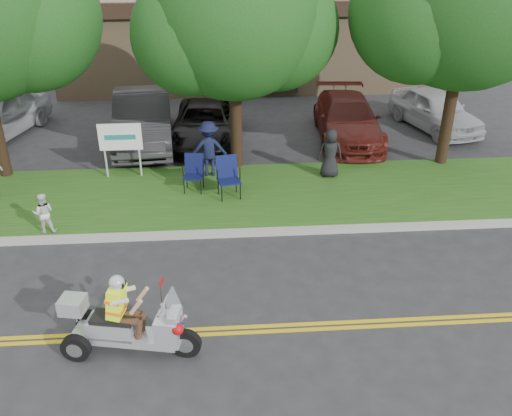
{
  "coord_description": "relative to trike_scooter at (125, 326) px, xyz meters",
  "views": [
    {
      "loc": [
        -0.03,
        -8.51,
        6.85
      ],
      "look_at": [
        0.73,
        2.0,
        1.3
      ],
      "focal_mm": 38.0,
      "sensor_mm": 36.0,
      "label": 1
    }
  ],
  "objects": [
    {
      "name": "centerline_far",
      "position": [
        1.8,
        0.48,
        -0.56
      ],
      "size": [
        60.0,
        0.1,
        0.01
      ],
      "primitive_type": "cube",
      "color": "gold",
      "rests_on": "ground"
    },
    {
      "name": "child_right",
      "position": [
        -2.55,
        4.3,
        0.05
      ],
      "size": [
        0.54,
        0.44,
        1.02
      ],
      "primitive_type": "imported",
      "rotation": [
        0.0,
        0.0,
        3.25
      ],
      "color": "white",
      "rests_on": "grass_verge"
    },
    {
      "name": "centerline_near",
      "position": [
        1.8,
        0.32,
        -0.56
      ],
      "size": [
        60.0,
        0.1,
        0.01
      ],
      "primitive_type": "cube",
      "color": "gold",
      "rests_on": "ground"
    },
    {
      "name": "grass_verge",
      "position": [
        1.8,
        6.1,
        -0.51
      ],
      "size": [
        60.0,
        4.0,
        0.1
      ],
      "primitive_type": "cube",
      "color": "#205216",
      "rests_on": "ground"
    },
    {
      "name": "business_sign",
      "position": [
        -1.1,
        7.5,
        0.69
      ],
      "size": [
        1.25,
        0.06,
        1.75
      ],
      "color": "silver",
      "rests_on": "ground"
    },
    {
      "name": "parked_car_left",
      "position": [
        -0.82,
        10.54,
        0.32
      ],
      "size": [
        2.36,
        5.54,
        1.78
      ],
      "primitive_type": "imported",
      "rotation": [
        0.0,
        0.0,
        0.09
      ],
      "color": "#2B2B2D",
      "rests_on": "ground"
    },
    {
      "name": "lawn_chair_a",
      "position": [
        1.97,
        6.01,
        0.17
      ],
      "size": [
        0.7,
        0.72,
        1.13
      ],
      "rotation": [
        0.0,
        0.0,
        0.2
      ],
      "color": "black",
      "rests_on": "grass_verge"
    },
    {
      "name": "spectator_chair_a",
      "position": [
        1.46,
        7.43,
        0.38
      ],
      "size": [
        1.1,
        0.66,
        1.68
      ],
      "primitive_type": "imported",
      "rotation": [
        0.0,
        0.0,
        3.18
      ],
      "color": "#141838",
      "rests_on": "grass_verge"
    },
    {
      "name": "parked_car_right",
      "position": [
        6.3,
        10.37,
        0.18
      ],
      "size": [
        2.45,
        5.26,
        1.49
      ],
      "primitive_type": "imported",
      "rotation": [
        0.0,
        0.0,
        -0.07
      ],
      "color": "#531813",
      "rests_on": "ground"
    },
    {
      "name": "ground",
      "position": [
        1.8,
        0.9,
        -0.57
      ],
      "size": [
        120.0,
        120.0,
        0.0
      ],
      "primitive_type": "plane",
      "color": "#28282B",
      "rests_on": "ground"
    },
    {
      "name": "tree_mid",
      "position": [
        2.35,
        8.13,
        3.87
      ],
      "size": [
        5.88,
        4.8,
        7.05
      ],
      "color": "#332114",
      "rests_on": "ground"
    },
    {
      "name": "parked_car_far_right",
      "position": [
        9.8,
        11.31,
        0.16
      ],
      "size": [
        2.75,
        4.57,
        1.46
      ],
      "primitive_type": "imported",
      "rotation": [
        0.0,
        0.0,
        0.26
      ],
      "color": "#ACAEB3",
      "rests_on": "ground"
    },
    {
      "name": "parked_car_mid",
      "position": [
        1.3,
        10.56,
        0.1
      ],
      "size": [
        2.56,
        4.93,
        1.33
      ],
      "primitive_type": "imported",
      "rotation": [
        0.0,
        0.0,
        -0.08
      ],
      "color": "black",
      "rests_on": "ground"
    },
    {
      "name": "curb",
      "position": [
        1.8,
        3.95,
        -0.51
      ],
      "size": [
        60.0,
        0.25,
        0.12
      ],
      "primitive_type": "cube",
      "color": "#A8A89E",
      "rests_on": "ground"
    },
    {
      "name": "trike_scooter",
      "position": [
        0.0,
        0.0,
        0.0
      ],
      "size": [
        2.47,
        1.04,
        1.62
      ],
      "rotation": [
        0.0,
        0.0,
        -0.2
      ],
      "color": "black",
      "rests_on": "ground"
    },
    {
      "name": "spectator_chair_b",
      "position": [
        5.03,
        7.06,
        0.28
      ],
      "size": [
        0.76,
        0.53,
        1.47
      ],
      "primitive_type": "imported",
      "rotation": [
        0.0,
        0.0,
        3.06
      ],
      "color": "black",
      "rests_on": "grass_verge"
    },
    {
      "name": "commercial_building",
      "position": [
        3.8,
        19.87,
        1.44
      ],
      "size": [
        18.0,
        8.2,
        4.0
      ],
      "color": "#9E7F5B",
      "rests_on": "ground"
    },
    {
      "name": "lawn_chair_b",
      "position": [
        1.03,
        6.46,
        0.12
      ],
      "size": [
        0.62,
        0.63,
        1.03
      ],
      "rotation": [
        0.0,
        0.0,
        -0.14
      ],
      "color": "black",
      "rests_on": "grass_verge"
    }
  ]
}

